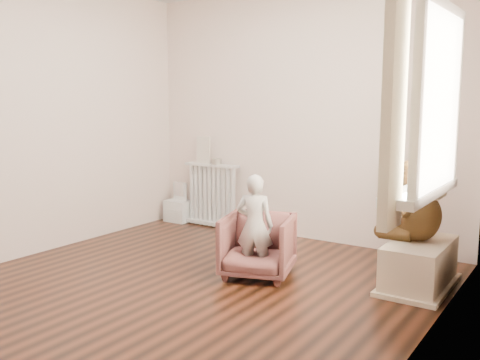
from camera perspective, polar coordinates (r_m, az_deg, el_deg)
The scene contains 17 objects.
floor at distance 4.38m, azimuth -5.00°, elevation -10.99°, with size 3.60×3.60×0.01m, color black.
back_wall at distance 5.64m, azimuth 6.39°, elevation 6.87°, with size 3.60×0.02×2.60m, color white.
left_wall at distance 5.44m, azimuth -20.26°, elevation 6.33°, with size 0.02×3.60×2.60m, color white.
right_wall at distance 3.31m, azimuth 19.93°, elevation 5.23°, with size 0.02×3.60×2.60m, color white.
window at distance 3.61m, azimuth 20.59°, elevation 7.82°, with size 0.03×0.90×1.10m, color white.
window_sill at distance 3.68m, azimuth 18.75°, elevation -1.17°, with size 0.22×1.10×0.06m, color silver.
curtain_left at distance 3.09m, azimuth 16.08°, elevation 6.87°, with size 0.06×0.26×1.30m, color #BCB290.
curtain_right at distance 4.19m, azimuth 20.87°, elevation 7.01°, with size 0.06×0.26×1.30m, color #BCB290.
radiator at distance 6.20m, azimuth -3.01°, elevation -1.41°, with size 0.69×0.13×0.73m, color silver.
paper_doll at distance 6.20m, azimuth -3.92°, elevation 3.22°, with size 0.19×0.02×0.31m, color beige.
tin_a at distance 6.10m, azimuth -2.51°, elevation 2.00°, with size 0.11×0.11×0.07m, color #A59E8C.
toy_vanity at distance 6.49m, azimuth -6.64°, elevation -2.02°, with size 0.30×0.21×0.47m, color silver.
armchair at distance 4.48m, azimuth 1.91°, elevation -7.01°, with size 0.56×0.57×0.52m, color brown.
child at distance 4.39m, azimuth 1.58°, elevation -4.86°, with size 0.31×0.20×0.85m, color beige.
toy_bench at distance 4.46m, azimuth 18.59°, elevation -8.33°, with size 0.41×0.78×0.37m, color beige.
teddy_bear at distance 4.42m, azimuth 18.36°, elevation -2.22°, with size 0.50×0.39×0.61m, color #372410, non-canonical shape.
plush_cat at distance 3.82m, azimuth 19.35°, elevation 1.12°, with size 0.18×0.29×0.24m, color #6C625A, non-canonical shape.
Camera 1 is at (2.59, -3.21, 1.46)m, focal length 40.00 mm.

